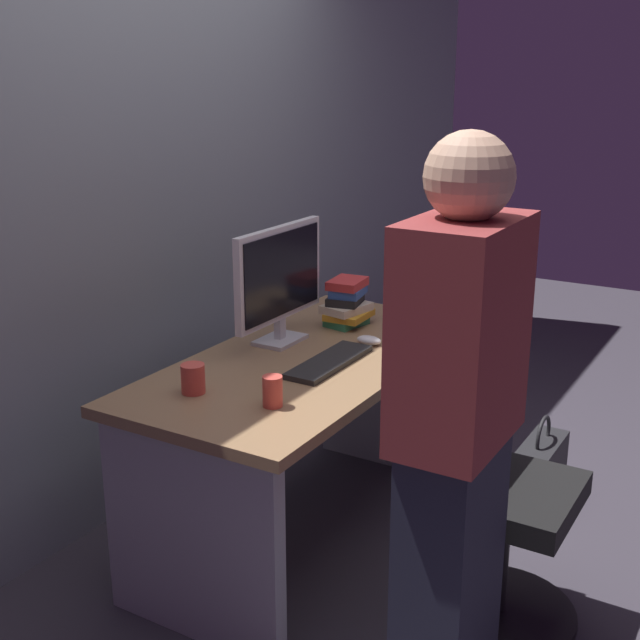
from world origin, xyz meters
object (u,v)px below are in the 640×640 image
Objects in this scene: monitor at (280,278)px; handbag at (540,469)px; desk at (309,412)px; book_stack at (347,303)px; keyboard at (329,362)px; cell_phone at (408,324)px; cup_near_keyboard at (273,391)px; mouse at (369,340)px; person_at_desk at (455,443)px; cup_by_monitor at (193,379)px; office_chair at (488,498)px.

handbag is (0.65, -0.88, -0.86)m from monitor.
desk is at bearing -116.24° from monitor.
book_stack is at bearing 112.62° from handbag.
keyboard reaches higher than cell_phone.
cup_near_keyboard is 1.47m from handbag.
desk is at bearing 72.80° from keyboard.
book_stack is at bearing -18.86° from monitor.
mouse is at bearing -64.26° from monitor.
cell_phone reaches higher than handbag.
desk is 0.61m from cell_phone.
person_at_desk is 1.53m from handbag.
desk is 0.26m from keyboard.
person_at_desk is 0.69m from cup_near_keyboard.
mouse is 0.69× the size of cell_phone.
monitor is 0.62m from cup_by_monitor.
cup_near_keyboard is at bearing 118.55° from office_chair.
keyboard is 1.14× the size of handbag.
person_at_desk is at bearing -167.46° from cell_phone.
desk is 1.64× the size of office_chair.
book_stack is at bearing 13.83° from cup_near_keyboard.
person_at_desk is 4.34× the size of handbag.
office_chair is 0.64m from person_at_desk.
desk is 7.12× the size of book_stack.
person_at_desk is 16.24× the size of cup_near_keyboard.
keyboard is 4.37× the size of cup_by_monitor.
monitor reaches higher than book_stack.
office_chair is 0.79m from cup_near_keyboard.
handbag is at bearing -24.75° from cup_near_keyboard.
desk is 0.36m from mouse.
keyboard is 2.99× the size of cell_phone.
person_at_desk reaches higher than monitor.
cup_near_keyboard is 0.90m from book_stack.
mouse is (0.24, -0.13, 0.24)m from desk.
book_stack reaches higher than cup_by_monitor.
office_chair is 9.56× the size of cup_by_monitor.
cup_by_monitor is at bearing 83.23° from person_at_desk.
person_at_desk is at bearing -129.05° from keyboard.
cup_by_monitor is at bearing 112.46° from office_chair.
handbag is at bearing 4.16° from office_chair.
cup_near_keyboard is (-0.33, 0.61, 0.36)m from office_chair.
cup_by_monitor is (-0.59, -0.04, -0.21)m from monitor.
book_stack is at bearing 21.42° from keyboard.
person_at_desk is at bearing -102.79° from cup_near_keyboard.
book_stack is (0.18, 0.20, 0.08)m from mouse.
cup_near_keyboard is at bearing 77.21° from person_at_desk.
handbag is at bearing -48.72° from mouse.
cell_phone is (1.16, 0.67, -0.09)m from person_at_desk.
cup_near_keyboard is (-0.46, -0.15, 0.27)m from desk.
book_stack is at bearing -4.53° from cup_by_monitor.
book_stack reaches higher than desk.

